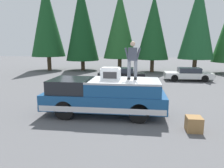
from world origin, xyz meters
TOP-DOWN VIEW (x-y plane):
  - ground_plane at (0.00, 0.00)m, footprint 90.00×90.00m
  - pickup_truck at (-0.09, 0.65)m, footprint 2.01×5.54m
  - compressor_unit at (-0.21, 0.34)m, footprint 0.65×0.84m
  - person_on_truck_bed at (0.13, -0.60)m, footprint 0.29×0.72m
  - parked_car_white at (9.90, -5.37)m, footprint 1.64×4.10m
  - parked_car_black at (9.10, 0.56)m, footprint 1.64×4.10m
  - wooden_crate at (-1.55, -2.97)m, footprint 0.56×0.56m
  - conifer_left at (14.60, -7.11)m, footprint 3.78×3.78m
  - conifer_center_left at (15.60, -2.53)m, footprint 3.69×3.69m
  - conifer_center_right at (16.31, 1.39)m, footprint 4.00×4.00m
  - conifer_right at (16.14, 6.06)m, footprint 4.07×4.07m
  - conifer_far_right at (15.65, 10.30)m, footprint 4.11×4.11m

SIDE VIEW (x-z plane):
  - ground_plane at x=0.00m, z-range 0.00..0.00m
  - wooden_crate at x=-1.55m, z-range 0.00..0.56m
  - parked_car_white at x=9.90m, z-range 0.00..1.16m
  - parked_car_black at x=9.10m, z-range 0.00..1.16m
  - pickup_truck at x=-0.09m, z-range 0.05..1.70m
  - compressor_unit at x=-0.21m, z-range 1.65..2.21m
  - person_on_truck_bed at x=0.13m, z-range 1.71..3.40m
  - conifer_center_left at x=15.60m, z-range 0.74..9.55m
  - conifer_center_right at x=16.31m, z-range 0.77..10.31m
  - conifer_left at x=14.60m, z-range 0.81..10.61m
  - conifer_right at x=16.14m, z-range 0.62..11.24m
  - conifer_far_right at x=15.65m, z-range 0.87..11.55m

